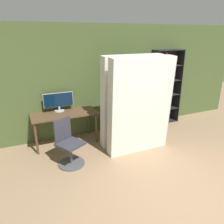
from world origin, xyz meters
TOP-DOWN VIEW (x-y plane):
  - ground_plane at (0.00, 0.00)m, footprint 16.00×16.00m
  - wall_back at (0.00, 3.25)m, footprint 8.00×0.06m
  - desk at (-1.38, 2.89)m, footprint 1.48×0.65m
  - monitor at (-1.44, 3.09)m, footprint 0.68×0.23m
  - office_chair at (-1.51, 1.99)m, footprint 0.60×0.60m
  - bookshelf at (1.43, 3.08)m, footprint 0.84×0.34m
  - mattress_near at (0.03, 1.89)m, footprint 1.39×0.37m
  - mattress_far at (0.03, 2.29)m, footprint 1.39×0.36m

SIDE VIEW (x-z plane):
  - ground_plane at x=0.00m, z-range 0.00..0.00m
  - office_chair at x=-1.51m, z-range -0.09..0.84m
  - desk at x=-1.38m, z-range 0.29..1.04m
  - monitor at x=-1.44m, z-range 0.78..1.22m
  - bookshelf at x=1.43m, z-range 0.00..2.06m
  - mattress_far at x=0.03m, z-range 0.00..2.06m
  - mattress_near at x=0.03m, z-range 0.00..2.06m
  - wall_back at x=0.00m, z-range 0.00..2.70m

